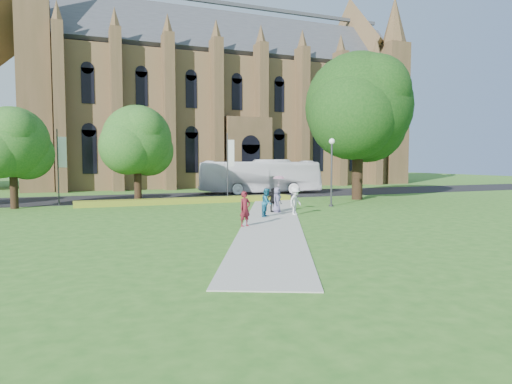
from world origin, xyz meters
name	(u,v)px	position (x,y,z in m)	size (l,w,h in m)	color
ground	(279,222)	(0.00, 0.00, 0.00)	(160.00, 160.00, 0.00)	#2D651E
road	(193,196)	(0.00, 20.00, 0.01)	(160.00, 10.00, 0.02)	black
footpath	(272,220)	(0.00, 1.00, 0.02)	(3.20, 30.00, 0.04)	#B2B2A8
flower_hedge	(190,201)	(-2.00, 13.20, 0.23)	(18.00, 1.40, 0.45)	#B19E23
cathedral	(225,95)	(10.00, 39.73, 12.98)	(52.60, 18.25, 28.00)	brown
streetlamp	(332,164)	(7.50, 6.50, 3.30)	(0.44, 0.44, 5.24)	#38383D
large_tree	(358,107)	(13.00, 11.00, 8.37)	(9.60, 9.60, 13.20)	#332114
street_tree_0	(12,142)	(-15.00, 14.00, 4.87)	(5.20, 5.20, 7.50)	#332114
street_tree_1	(137,140)	(-6.00, 14.50, 5.22)	(5.60, 5.60, 8.05)	#332114
banner_pole_0	(229,162)	(2.11, 15.20, 3.39)	(0.70, 0.10, 6.00)	#38383D
banner_pole_1	(59,163)	(-11.89, 15.20, 3.39)	(0.70, 0.10, 6.00)	#38383D
tour_coach	(259,176)	(7.57, 21.09, 1.83)	(3.04, 13.00, 3.62)	white
pedestrian_0	(245,209)	(-2.51, -1.06, 0.98)	(0.69, 0.45, 1.88)	maroon
pedestrian_1	(267,202)	(0.22, 2.26, 0.94)	(0.87, 0.68, 1.79)	#1A6083
pedestrian_2	(295,201)	(2.38, 2.58, 0.91)	(1.13, 0.65, 1.75)	silver
pedestrian_3	(273,200)	(1.65, 4.54, 0.87)	(0.98, 0.41, 1.67)	black
pedestrian_4	(277,200)	(1.82, 4.21, 0.88)	(0.83, 0.54, 1.69)	slate
parasol	(279,182)	(2.00, 4.31, 2.08)	(0.81, 0.81, 0.71)	#E7A3A8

